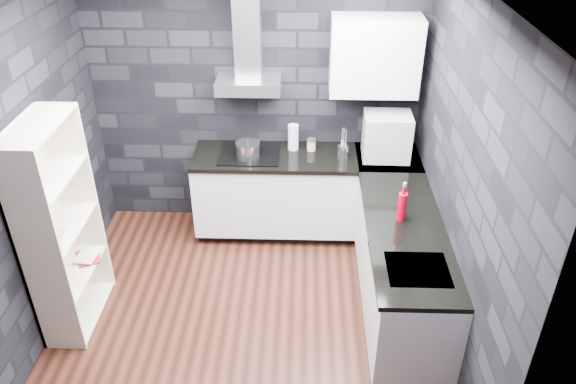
{
  "coord_description": "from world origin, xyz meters",
  "views": [
    {
      "loc": [
        0.48,
        -3.52,
        3.46
      ],
      "look_at": [
        0.35,
        0.45,
        1.0
      ],
      "focal_mm": 35.0,
      "sensor_mm": 36.0,
      "label": 1
    }
  ],
  "objects_px": {
    "glass_vase": "(293,137)",
    "appliance_garage": "(387,136)",
    "pot": "(248,150)",
    "storage_jar": "(311,145)",
    "red_bottle": "(402,207)",
    "bookshelf": "(61,229)",
    "fruit_bowl": "(52,236)",
    "utensil_crock": "(343,152)"
  },
  "relations": [
    {
      "from": "utensil_crock",
      "to": "appliance_garage",
      "type": "height_order",
      "value": "appliance_garage"
    },
    {
      "from": "fruit_bowl",
      "to": "utensil_crock",
      "type": "bearing_deg",
      "value": 31.47
    },
    {
      "from": "glass_vase",
      "to": "utensil_crock",
      "type": "relative_size",
      "value": 1.94
    },
    {
      "from": "appliance_garage",
      "to": "red_bottle",
      "type": "height_order",
      "value": "appliance_garage"
    },
    {
      "from": "appliance_garage",
      "to": "red_bottle",
      "type": "relative_size",
      "value": 1.81
    },
    {
      "from": "appliance_garage",
      "to": "glass_vase",
      "type": "bearing_deg",
      "value": 171.64
    },
    {
      "from": "glass_vase",
      "to": "utensil_crock",
      "type": "distance_m",
      "value": 0.51
    },
    {
      "from": "appliance_garage",
      "to": "fruit_bowl",
      "type": "xyz_separation_m",
      "value": [
        -2.68,
        -1.42,
        -0.19
      ]
    },
    {
      "from": "storage_jar",
      "to": "bookshelf",
      "type": "height_order",
      "value": "bookshelf"
    },
    {
      "from": "appliance_garage",
      "to": "fruit_bowl",
      "type": "relative_size",
      "value": 2.28
    },
    {
      "from": "utensil_crock",
      "to": "fruit_bowl",
      "type": "relative_size",
      "value": 0.69
    },
    {
      "from": "red_bottle",
      "to": "glass_vase",
      "type": "bearing_deg",
      "value": 126.48
    },
    {
      "from": "glass_vase",
      "to": "red_bottle",
      "type": "relative_size",
      "value": 1.06
    },
    {
      "from": "bookshelf",
      "to": "fruit_bowl",
      "type": "xyz_separation_m",
      "value": [
        0.0,
        -0.15,
        0.04
      ]
    },
    {
      "from": "bookshelf",
      "to": "fruit_bowl",
      "type": "relative_size",
      "value": 9.34
    },
    {
      "from": "red_bottle",
      "to": "fruit_bowl",
      "type": "relative_size",
      "value": 1.26
    },
    {
      "from": "bookshelf",
      "to": "fruit_bowl",
      "type": "distance_m",
      "value": 0.15
    },
    {
      "from": "appliance_garage",
      "to": "red_bottle",
      "type": "distance_m",
      "value": 1.06
    },
    {
      "from": "storage_jar",
      "to": "bookshelf",
      "type": "relative_size",
      "value": 0.06
    },
    {
      "from": "storage_jar",
      "to": "red_bottle",
      "type": "xyz_separation_m",
      "value": [
        0.71,
        -1.19,
        0.07
      ]
    },
    {
      "from": "glass_vase",
      "to": "appliance_garage",
      "type": "height_order",
      "value": "appliance_garage"
    },
    {
      "from": "pot",
      "to": "storage_jar",
      "type": "distance_m",
      "value": 0.63
    },
    {
      "from": "red_bottle",
      "to": "fruit_bowl",
      "type": "distance_m",
      "value": 2.71
    },
    {
      "from": "pot",
      "to": "utensil_crock",
      "type": "xyz_separation_m",
      "value": [
        0.91,
        0.01,
        -0.01
      ]
    },
    {
      "from": "fruit_bowl",
      "to": "bookshelf",
      "type": "bearing_deg",
      "value": 90.0
    },
    {
      "from": "red_bottle",
      "to": "bookshelf",
      "type": "bearing_deg",
      "value": -175.37
    },
    {
      "from": "pot",
      "to": "storage_jar",
      "type": "relative_size",
      "value": 2.14
    },
    {
      "from": "storage_jar",
      "to": "red_bottle",
      "type": "distance_m",
      "value": 1.39
    },
    {
      "from": "pot",
      "to": "utensil_crock",
      "type": "height_order",
      "value": "pot"
    },
    {
      "from": "pot",
      "to": "storage_jar",
      "type": "bearing_deg",
      "value": 16.16
    },
    {
      "from": "pot",
      "to": "glass_vase",
      "type": "distance_m",
      "value": 0.47
    },
    {
      "from": "storage_jar",
      "to": "fruit_bowl",
      "type": "relative_size",
      "value": 0.54
    },
    {
      "from": "pot",
      "to": "appliance_garage",
      "type": "bearing_deg",
      "value": 2.06
    },
    {
      "from": "glass_vase",
      "to": "red_bottle",
      "type": "distance_m",
      "value": 1.5
    },
    {
      "from": "glass_vase",
      "to": "appliance_garage",
      "type": "xyz_separation_m",
      "value": [
        0.89,
        -0.15,
        0.1
      ]
    },
    {
      "from": "pot",
      "to": "fruit_bowl",
      "type": "xyz_separation_m",
      "value": [
        -1.36,
        -1.37,
        -0.04
      ]
    },
    {
      "from": "pot",
      "to": "bookshelf",
      "type": "xyz_separation_m",
      "value": [
        -1.36,
        -1.23,
        -0.08
      ]
    },
    {
      "from": "glass_vase",
      "to": "storage_jar",
      "type": "bearing_deg",
      "value": -5.9
    },
    {
      "from": "storage_jar",
      "to": "appliance_garage",
      "type": "bearing_deg",
      "value": -10.34
    },
    {
      "from": "appliance_garage",
      "to": "red_bottle",
      "type": "bearing_deg",
      "value": -88.55
    },
    {
      "from": "storage_jar",
      "to": "bookshelf",
      "type": "xyz_separation_m",
      "value": [
        -1.97,
        -1.4,
        -0.05
      ]
    },
    {
      "from": "appliance_garage",
      "to": "storage_jar",
      "type": "bearing_deg",
      "value": 170.75
    }
  ]
}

